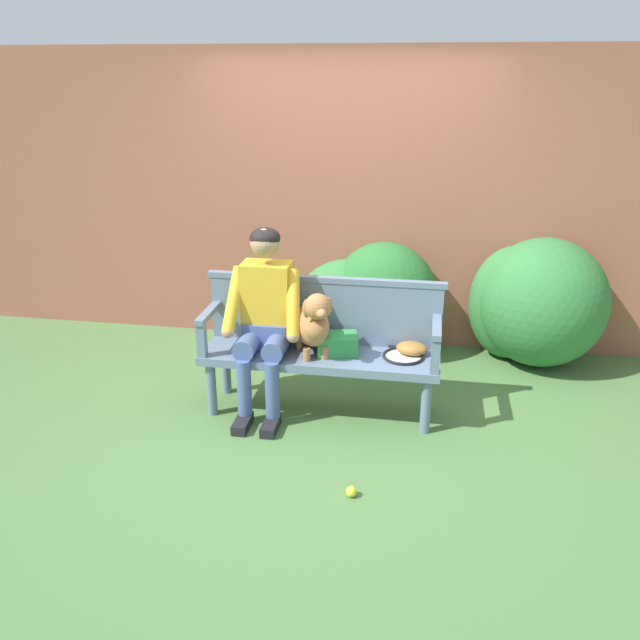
# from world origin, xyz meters

# --- Properties ---
(ground_plane) EXTENTS (40.00, 40.00, 0.00)m
(ground_plane) POSITION_xyz_m (0.00, 0.00, 0.00)
(ground_plane) COLOR #4C753D
(brick_garden_fence) EXTENTS (8.00, 0.30, 2.52)m
(brick_garden_fence) POSITION_xyz_m (0.00, 1.53, 1.26)
(brick_garden_fence) COLOR #9E5642
(brick_garden_fence) RESTS_ON ground
(hedge_bush_far_left) EXTENTS (1.05, 1.02, 1.07)m
(hedge_bush_far_left) POSITION_xyz_m (1.66, 1.14, 0.54)
(hedge_bush_far_left) COLOR #337538
(hedge_bush_far_left) RESTS_ON ground
(hedge_bush_far_right) EXTENTS (0.71, 0.57, 0.98)m
(hedge_bush_far_right) POSITION_xyz_m (1.43, 1.21, 0.49)
(hedge_bush_far_right) COLOR #337538
(hedge_bush_far_right) RESTS_ON ground
(hedge_bush_mid_right) EXTENTS (0.92, 0.87, 0.97)m
(hedge_bush_mid_right) POSITION_xyz_m (0.36, 1.17, 0.49)
(hedge_bush_mid_right) COLOR #286B2D
(hedge_bush_mid_right) RESTS_ON ground
(hedge_bush_mid_left) EXTENTS (0.98, 0.70, 0.82)m
(hedge_bush_mid_left) POSITION_xyz_m (0.08, 1.16, 0.41)
(hedge_bush_mid_left) COLOR #337538
(hedge_bush_mid_left) RESTS_ON ground
(garden_bench) EXTENTS (1.67, 0.46, 0.46)m
(garden_bench) POSITION_xyz_m (0.00, 0.00, 0.40)
(garden_bench) COLOR slate
(garden_bench) RESTS_ON ground
(bench_backrest) EXTENTS (1.71, 0.06, 0.50)m
(bench_backrest) POSITION_xyz_m (0.00, 0.20, 0.72)
(bench_backrest) COLOR slate
(bench_backrest) RESTS_ON garden_bench
(bench_armrest_left_end) EXTENTS (0.06, 0.46, 0.28)m
(bench_armrest_left_end) POSITION_xyz_m (-0.80, -0.08, 0.66)
(bench_armrest_left_end) COLOR slate
(bench_armrest_left_end) RESTS_ON garden_bench
(bench_armrest_right_end) EXTENTS (0.06, 0.46, 0.28)m
(bench_armrest_right_end) POSITION_xyz_m (0.80, -0.08, 0.66)
(bench_armrest_right_end) COLOR slate
(bench_armrest_right_end) RESTS_ON garden_bench
(person_seated) EXTENTS (0.56, 0.63, 1.33)m
(person_seated) POSITION_xyz_m (-0.39, -0.01, 0.73)
(person_seated) COLOR black
(person_seated) RESTS_ON ground
(dog_on_bench) EXTENTS (0.36, 0.49, 0.50)m
(dog_on_bench) POSITION_xyz_m (-0.04, -0.06, 0.71)
(dog_on_bench) COLOR #AD7042
(dog_on_bench) RESTS_ON garden_bench
(tennis_racket) EXTENTS (0.43, 0.56, 0.03)m
(tennis_racket) POSITION_xyz_m (0.57, 0.05, 0.47)
(tennis_racket) COLOR black
(tennis_racket) RESTS_ON garden_bench
(baseball_glove) EXTENTS (0.24, 0.19, 0.09)m
(baseball_glove) POSITION_xyz_m (0.64, 0.09, 0.51)
(baseball_glove) COLOR #9E6B2D
(baseball_glove) RESTS_ON garden_bench
(sports_bag) EXTENTS (0.31, 0.25, 0.14)m
(sports_bag) POSITION_xyz_m (0.12, 0.02, 0.53)
(sports_bag) COLOR #2D8E42
(sports_bag) RESTS_ON garden_bench
(tennis_ball) EXTENTS (0.07, 0.07, 0.07)m
(tennis_ball) POSITION_xyz_m (0.35, -0.97, 0.03)
(tennis_ball) COLOR #CCDB33
(tennis_ball) RESTS_ON ground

